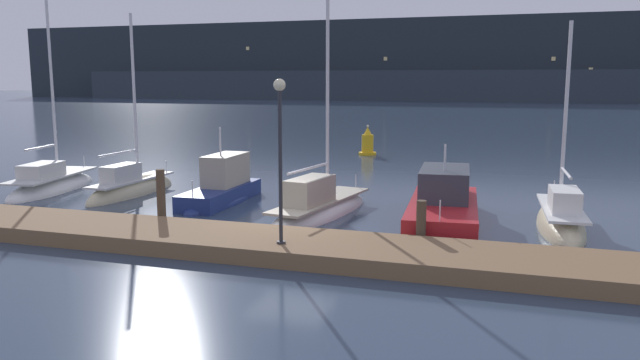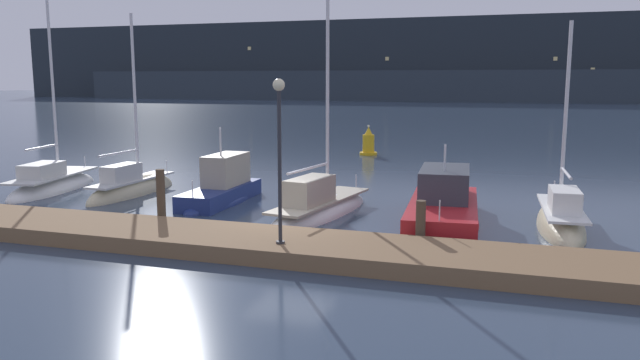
{
  "view_description": "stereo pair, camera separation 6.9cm",
  "coord_description": "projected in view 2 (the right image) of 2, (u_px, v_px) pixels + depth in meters",
  "views": [
    {
      "loc": [
        6.67,
        -17.96,
        4.78
      ],
      "look_at": [
        0.0,
        3.07,
        1.2
      ],
      "focal_mm": 35.0,
      "sensor_mm": 36.0,
      "label": 1
    },
    {
      "loc": [
        6.74,
        -17.94,
        4.78
      ],
      "look_at": [
        0.0,
        3.07,
        1.2
      ],
      "focal_mm": 35.0,
      "sensor_mm": 36.0,
      "label": 2
    }
  ],
  "objects": [
    {
      "name": "sailboat_berth_4",
      "position": [
        319.0,
        211.0,
        22.02
      ],
      "size": [
        2.63,
        6.92,
        9.56
      ],
      "color": "white",
      "rests_on": "ground"
    },
    {
      "name": "mooring_pile_2",
      "position": [
        421.0,
        225.0,
        17.64
      ],
      "size": [
        0.28,
        0.28,
        1.4
      ],
      "primitive_type": "cylinder",
      "color": "#4C3D2D",
      "rests_on": "ground"
    },
    {
      "name": "sailboat_berth_1",
      "position": [
        53.0,
        187.0,
        27.05
      ],
      "size": [
        2.88,
        6.39,
        9.03
      ],
      "color": "white",
      "rests_on": "ground"
    },
    {
      "name": "motorboat_berth_5",
      "position": [
        443.0,
        214.0,
        20.9
      ],
      "size": [
        2.9,
        7.09,
        3.17
      ],
      "color": "red",
      "rests_on": "ground"
    },
    {
      "name": "channel_buoy",
      "position": [
        368.0,
        144.0,
        39.67
      ],
      "size": [
        1.12,
        1.12,
        1.91
      ],
      "color": "gold",
      "rests_on": "ground"
    },
    {
      "name": "mooring_pile_1",
      "position": [
        161.0,
        199.0,
        20.12
      ],
      "size": [
        0.28,
        0.28,
        1.92
      ],
      "primitive_type": "cylinder",
      "color": "#4C3D2D",
      "rests_on": "ground"
    },
    {
      "name": "dock_lamppost",
      "position": [
        279.0,
        136.0,
        16.16
      ],
      "size": [
        0.32,
        0.32,
        4.34
      ],
      "color": "#2D2D33",
      "rests_on": "dock"
    },
    {
      "name": "hillside_backdrop",
      "position": [
        479.0,
        63.0,
        139.83
      ],
      "size": [
        240.0,
        23.0,
        18.1
      ],
      "color": "#232B33",
      "rests_on": "ground"
    },
    {
      "name": "sailboat_berth_6",
      "position": [
        561.0,
        226.0,
        20.01
      ],
      "size": [
        1.66,
        5.44,
        7.37
      ],
      "color": "beige",
      "rests_on": "ground"
    },
    {
      "name": "sailboat_berth_2",
      "position": [
        132.0,
        191.0,
        26.1
      ],
      "size": [
        1.41,
        5.7,
        8.2
      ],
      "color": "beige",
      "rests_on": "ground"
    },
    {
      "name": "ground_plane",
      "position": [
        290.0,
        232.0,
        19.66
      ],
      "size": [
        400.0,
        400.0,
        0.0
      ],
      "primitive_type": "plane",
      "color": "#2D3D51"
    },
    {
      "name": "motorboat_berth_3",
      "position": [
        222.0,
        194.0,
        24.45
      ],
      "size": [
        1.69,
        5.33,
        3.44
      ],
      "color": "navy",
      "rests_on": "ground"
    },
    {
      "name": "dock",
      "position": [
        261.0,
        244.0,
        17.43
      ],
      "size": [
        31.33,
        2.8,
        0.45
      ],
      "primitive_type": "cube",
      "color": "brown",
      "rests_on": "ground"
    }
  ]
}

